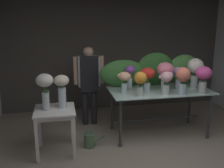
{
  "coord_description": "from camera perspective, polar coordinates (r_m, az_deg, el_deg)",
  "views": [
    {
      "loc": [
        -1.24,
        -2.72,
        2.13
      ],
      "look_at": [
        -0.43,
        1.35,
        1.08
      ],
      "focal_mm": 41.85,
      "sensor_mm": 36.0,
      "label": 1
    }
  ],
  "objects": [
    {
      "name": "vase_fuchsia_hydrangea",
      "position": [
        4.74,
        19.31,
        1.6
      ],
      "size": [
        0.28,
        0.28,
        0.47
      ],
      "color": "silver",
      "rests_on": "display_table_glass"
    },
    {
      "name": "ground_plane",
      "position": [
        5.05,
        4.18,
        -10.87
      ],
      "size": [
        7.42,
        7.42,
        0.0
      ],
      "primitive_type": "plane",
      "color": "gray"
    },
    {
      "name": "vase_blush_carnations",
      "position": [
        4.49,
        11.79,
        0.72
      ],
      "size": [
        0.25,
        0.2,
        0.4
      ],
      "color": "silver",
      "rests_on": "display_table_glass"
    },
    {
      "name": "florist",
      "position": [
        5.21,
        -5.07,
        1.47
      ],
      "size": [
        0.6,
        0.24,
        1.61
      ],
      "color": "#232328",
      "rests_on": "ground"
    },
    {
      "name": "vase_rosy_tulips",
      "position": [
        4.73,
        11.5,
        2.53
      ],
      "size": [
        0.32,
        0.3,
        0.51
      ],
      "color": "silver",
      "rests_on": "display_table_glass"
    },
    {
      "name": "foliage_backdrop",
      "position": [
        5.08,
        8.8,
        2.9
      ],
      "size": [
        2.01,
        0.23,
        0.64
      ],
      "color": "#387033",
      "rests_on": "display_table_glass"
    },
    {
      "name": "vase_peach_peonies",
      "position": [
        4.52,
        2.7,
        0.99
      ],
      "size": [
        0.24,
        0.22,
        0.37
      ],
      "color": "silver",
      "rests_on": "display_table_glass"
    },
    {
      "name": "vase_cream_lisianthus_tall",
      "position": [
        4.18,
        -10.94,
        -0.82
      ],
      "size": [
        0.24,
        0.24,
        0.53
      ],
      "color": "silver",
      "rests_on": "side_table_white"
    },
    {
      "name": "vase_violet_lilies",
      "position": [
        4.77,
        3.92,
        2.02
      ],
      "size": [
        0.18,
        0.18,
        0.44
      ],
      "color": "silver",
      "rests_on": "display_table_glass"
    },
    {
      "name": "vase_ivory_dahlias",
      "position": [
        5.07,
        17.74,
        3.17
      ],
      "size": [
        0.3,
        0.3,
        0.55
      ],
      "color": "silver",
      "rests_on": "display_table_glass"
    },
    {
      "name": "vase_white_roses_tall",
      "position": [
        4.11,
        -14.5,
        -0.38
      ],
      "size": [
        0.26,
        0.26,
        0.57
      ],
      "color": "silver",
      "rests_on": "side_table_white"
    },
    {
      "name": "vase_sunset_freesia",
      "position": [
        4.33,
        6.2,
        0.75
      ],
      "size": [
        0.21,
        0.21,
        0.42
      ],
      "color": "silver",
      "rests_on": "display_table_glass"
    },
    {
      "name": "side_table_white",
      "position": [
        4.25,
        -12.35,
        -6.73
      ],
      "size": [
        0.63,
        0.64,
        0.74
      ],
      "color": "white",
      "rests_on": "ground"
    },
    {
      "name": "watering_can",
      "position": [
        4.54,
        -4.92,
        -12.12
      ],
      "size": [
        0.35,
        0.18,
        0.34
      ],
      "color": "#4C704C",
      "rests_on": "ground"
    },
    {
      "name": "vase_coral_snapdragons",
      "position": [
        4.55,
        15.27,
        1.33
      ],
      "size": [
        0.26,
        0.24,
        0.47
      ],
      "color": "silver",
      "rests_on": "display_table_glass"
    },
    {
      "name": "vase_scarlet_stock",
      "position": [
        4.66,
        7.68,
        1.9
      ],
      "size": [
        0.29,
        0.27,
        0.42
      ],
      "color": "silver",
      "rests_on": "display_table_glass"
    },
    {
      "name": "display_table_glass",
      "position": [
        4.88,
        10.3,
        -2.75
      ],
      "size": [
        1.83,
        0.93,
        0.87
      ],
      "color": "silver",
      "rests_on": "ground"
    },
    {
      "name": "wall_back",
      "position": [
        6.25,
        0.31,
        7.84
      ],
      "size": [
        5.36,
        0.12,
        2.89
      ],
      "primitive_type": "cube",
      "color": "#4C4742",
      "rests_on": "ground"
    },
    {
      "name": "vase_lilac_ranunculus",
      "position": [
        4.92,
        14.35,
        2.01
      ],
      "size": [
        0.23,
        0.22,
        0.41
      ],
      "color": "silver",
      "rests_on": "display_table_glass"
    }
  ]
}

